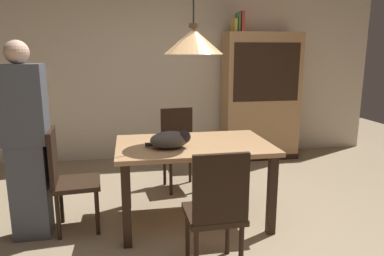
{
  "coord_description": "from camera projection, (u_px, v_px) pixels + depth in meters",
  "views": [
    {
      "loc": [
        -0.61,
        -2.63,
        1.56
      ],
      "look_at": [
        -0.02,
        0.65,
        0.85
      ],
      "focal_mm": 32.96,
      "sensor_mm": 36.0,
      "label": 1
    }
  ],
  "objects": [
    {
      "name": "dining_table",
      "position": [
        193.0,
        154.0,
        3.25
      ],
      "size": [
        1.4,
        0.9,
        0.75
      ],
      "color": "tan",
      "rests_on": "ground"
    },
    {
      "name": "pendant_lamp",
      "position": [
        193.0,
        41.0,
        3.04
      ],
      "size": [
        0.52,
        0.52,
        1.3
      ],
      "color": "#E0A86B"
    },
    {
      "name": "chair_near_front",
      "position": [
        217.0,
        208.0,
        2.44
      ],
      "size": [
        0.41,
        0.41,
        0.93
      ],
      "color": "black",
      "rests_on": "ground"
    },
    {
      "name": "back_wall",
      "position": [
        169.0,
        61.0,
        5.21
      ],
      "size": [
        6.4,
        0.1,
        2.9
      ],
      "primitive_type": "cube",
      "color": "beige",
      "rests_on": "ground"
    },
    {
      "name": "book_yellow_short",
      "position": [
        234.0,
        25.0,
        4.95
      ],
      "size": [
        0.04,
        0.2,
        0.18
      ],
      "primitive_type": "cube",
      "color": "gold",
      "rests_on": "hutch_bookcase"
    },
    {
      "name": "cat_sleeping",
      "position": [
        171.0,
        140.0,
        3.05
      ],
      "size": [
        0.39,
        0.25,
        0.16
      ],
      "color": "#4C4742",
      "rests_on": "dining_table"
    },
    {
      "name": "person_standing",
      "position": [
        26.0,
        143.0,
        2.9
      ],
      "size": [
        0.36,
        0.22,
        1.66
      ],
      "color": "#4C515B",
      "rests_on": "ground"
    },
    {
      "name": "chair_far_back",
      "position": [
        179.0,
        144.0,
        4.13
      ],
      "size": [
        0.44,
        0.44,
        0.93
      ],
      "color": "black",
      "rests_on": "ground"
    },
    {
      "name": "hutch_bookcase",
      "position": [
        260.0,
        99.0,
        5.24
      ],
      "size": [
        1.12,
        0.45,
        1.85
      ],
      "color": "tan",
      "rests_on": "ground"
    },
    {
      "name": "ground",
      "position": [
        207.0,
        242.0,
        2.96
      ],
      "size": [
        10.0,
        10.0,
        0.0
      ],
      "primitive_type": "plane",
      "color": "#998466"
    },
    {
      "name": "book_green_slim",
      "position": [
        238.0,
        23.0,
        4.95
      ],
      "size": [
        0.03,
        0.2,
        0.26
      ],
      "primitive_type": "cube",
      "color": "#427A4C",
      "rests_on": "hutch_bookcase"
    },
    {
      "name": "chair_left_side",
      "position": [
        67.0,
        176.0,
        3.08
      ],
      "size": [
        0.43,
        0.43,
        0.93
      ],
      "color": "black",
      "rests_on": "ground"
    },
    {
      "name": "book_red_tall",
      "position": [
        241.0,
        22.0,
        4.95
      ],
      "size": [
        0.04,
        0.22,
        0.28
      ],
      "primitive_type": "cube",
      "color": "#B73833",
      "rests_on": "hutch_bookcase"
    }
  ]
}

